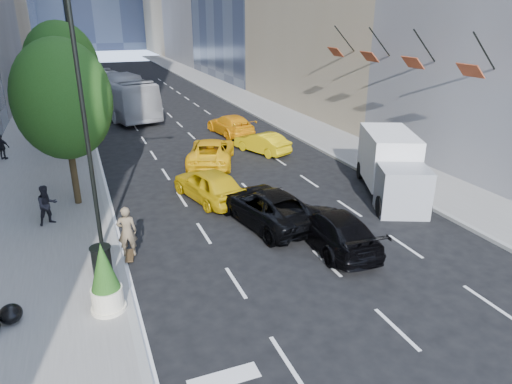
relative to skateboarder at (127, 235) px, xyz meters
name	(u,v)px	position (x,y,z in m)	size (l,w,h in m)	color
ground	(302,268)	(5.60, -3.00, -0.97)	(160.00, 160.00, 0.00)	black
sidewalk_left	(49,119)	(-3.40, 27.00, -0.89)	(6.00, 120.00, 0.15)	slate
sidewalk_right	(255,104)	(15.60, 27.00, -0.89)	(4.00, 120.00, 0.15)	slate
lamp_near	(87,97)	(-0.72, 1.00, 4.85)	(2.13, 0.22, 10.00)	black
lamp_far	(75,55)	(-0.72, 19.00, 4.85)	(2.13, 0.22, 10.00)	black
tree_near	(63,100)	(-1.60, 6.00, 4.00)	(4.20, 4.20, 7.46)	#302412
tree_mid	(62,68)	(-1.60, 16.00, 4.35)	(4.50, 4.50, 7.99)	#302412
tree_far	(63,61)	(-1.60, 29.00, 3.66)	(3.90, 3.90, 6.92)	#302412
traffic_signal	(72,58)	(-0.80, 37.00, 3.27)	(2.48, 0.53, 5.20)	black
facade_flags	(392,56)	(16.24, 7.00, 5.22)	(1.85, 13.30, 2.05)	black
skateboarder	(127,235)	(0.00, 0.00, 0.00)	(0.70, 0.46, 1.93)	brown
black_sedan_lincoln	(267,206)	(5.95, 1.02, -0.20)	(2.52, 5.48, 1.52)	black
black_sedan_mercedes	(333,229)	(7.49, -1.88, -0.24)	(2.03, 5.00, 1.45)	black
taxi_a	(209,184)	(4.35, 4.41, -0.17)	(1.89, 4.69, 1.60)	gold
taxi_b	(262,143)	(9.80, 11.00, -0.30)	(1.42, 4.06, 1.34)	gold
taxi_c	(211,151)	(6.10, 10.00, -0.21)	(2.51, 5.44, 1.51)	yellow
taxi_d	(231,125)	(9.45, 16.32, -0.23)	(2.07, 5.09, 1.48)	#FFA40D
city_bus	(116,94)	(2.36, 26.84, 0.87)	(3.08, 13.15, 3.66)	#B6B8BD
box_truck	(391,165)	(12.91, 1.85, 0.55)	(4.53, 6.58, 2.97)	white
pedestrian_a	(47,205)	(-2.78, 3.96, 0.05)	(0.84, 0.65, 1.72)	black
pedestrian_b	(2,147)	(-5.60, 15.00, -0.04)	(0.91, 0.38, 1.55)	black
trash_can	(102,261)	(-1.00, -1.00, -0.33)	(0.65, 0.65, 0.97)	black
planter_shrub	(105,279)	(-1.00, -3.19, 0.25)	(0.93, 0.93, 2.23)	beige
garbage_bags	(2,319)	(-3.86, -2.96, -0.55)	(1.11, 1.07, 0.55)	black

